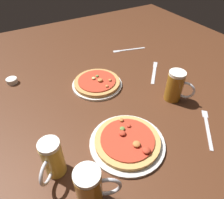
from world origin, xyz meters
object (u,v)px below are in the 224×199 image
fork_left (128,50)px  knife_right (154,72)px  pizza_plate_near (127,141)px  beer_mug_amber (90,188)px  pizza_plate_far (97,83)px  beer_mug_dark (175,86)px  fork_spare (208,128)px  beer_mug_pale (52,159)px  ramekin_sauce (12,81)px

fork_left → knife_right: size_ratio=1.20×
pizza_plate_near → beer_mug_amber: beer_mug_amber is taller
pizza_plate_far → beer_mug_dark: beer_mug_dark is taller
beer_mug_dark → fork_left: 0.57m
pizza_plate_near → fork_left: 0.82m
beer_mug_dark → beer_mug_amber: size_ratio=0.96×
pizza_plate_near → fork_left: bearing=56.2°
fork_spare → pizza_plate_near: bearing=163.4°
beer_mug_amber → fork_spare: (0.58, 0.02, -0.08)m
beer_mug_dark → fork_spare: beer_mug_dark is taller
beer_mug_dark → fork_left: bearing=80.2°
pizza_plate_far → beer_mug_amber: bearing=-118.3°
beer_mug_pale → fork_left: 1.00m
fork_left → pizza_plate_near: bearing=-123.8°
beer_mug_amber → knife_right: size_ratio=0.87×
beer_mug_pale → fork_left: size_ratio=0.69×
beer_mug_dark → knife_right: size_ratio=0.83×
beer_mug_dark → fork_left: beer_mug_dark is taller
beer_mug_amber → knife_right: 0.82m
pizza_plate_far → pizza_plate_near: bearing=-99.9°
beer_mug_pale → knife_right: size_ratio=0.83×
fork_left → ramekin_sauce: bearing=-179.9°
pizza_plate_near → beer_mug_amber: bearing=-149.7°
beer_mug_pale → knife_right: 0.80m
beer_mug_dark → fork_spare: (-0.01, -0.23, -0.08)m
beer_mug_dark → beer_mug_amber: (-0.58, -0.25, 0.00)m
beer_mug_dark → beer_mug_pale: beer_mug_dark is taller
beer_mug_pale → fork_spare: 0.66m
pizza_plate_far → knife_right: 0.36m
beer_mug_dark → pizza_plate_near: bearing=-161.0°
fork_left → knife_right: 0.32m
pizza_plate_near → knife_right: 0.57m
pizza_plate_near → ramekin_sauce: 0.76m
ramekin_sauce → fork_spare: ramekin_sauce is taller
ramekin_sauce → pizza_plate_far: bearing=-33.0°
pizza_plate_near → beer_mug_amber: size_ratio=1.85×
ramekin_sauce → beer_mug_pale: bearing=-86.7°
pizza_plate_far → beer_mug_amber: 0.63m
beer_mug_amber → knife_right: bearing=37.0°
beer_mug_dark → knife_right: bearing=73.0°
pizza_plate_near → knife_right: bearing=40.0°
pizza_plate_far → knife_right: pizza_plate_far is taller
pizza_plate_near → fork_spare: 0.37m
pizza_plate_near → beer_mug_dark: bearing=19.0°
pizza_plate_far → fork_left: pizza_plate_far is taller
pizza_plate_far → beer_mug_dark: size_ratio=1.72×
fork_left → beer_mug_dark: bearing=-99.8°
beer_mug_dark → beer_mug_pale: size_ratio=1.01×
beer_mug_dark → ramekin_sauce: 0.89m
fork_left → pizza_plate_far: bearing=-145.5°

